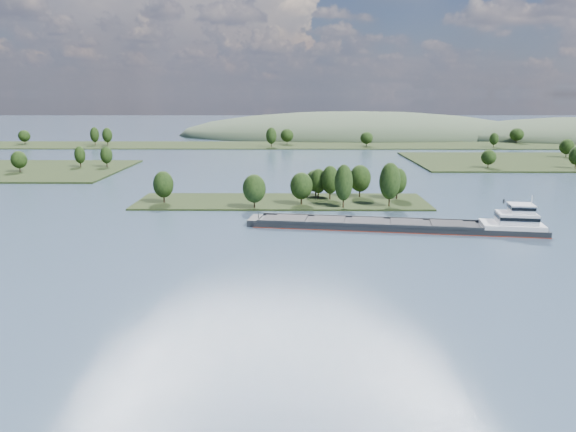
{
  "coord_description": "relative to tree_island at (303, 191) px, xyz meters",
  "views": [
    {
      "loc": [
        3.96,
        -11.35,
        36.72
      ],
      "look_at": [
        2.64,
        130.0,
        6.0
      ],
      "focal_mm": 35.0,
      "sensor_mm": 36.0,
      "label": 1
    }
  ],
  "objects": [
    {
      "name": "ground",
      "position": [
        -7.38,
        -58.95,
        -4.17
      ],
      "size": [
        1800.0,
        1800.0,
        0.0
      ],
      "primitive_type": "plane",
      "color": "#374A5F",
      "rests_on": "ground"
    },
    {
      "name": "tree_island",
      "position": [
        0.0,
        0.0,
        0.0
      ],
      "size": [
        100.0,
        31.54,
        15.72
      ],
      "color": "black",
      "rests_on": "ground"
    },
    {
      "name": "back_shoreline",
      "position": [
        1.92,
        220.85,
        -3.42
      ],
      "size": [
        900.0,
        60.0,
        14.9
      ],
      "color": "black",
      "rests_on": "ground"
    },
    {
      "name": "hill_west",
      "position": [
        52.62,
        321.05,
        -4.17
      ],
      "size": [
        320.0,
        160.0,
        44.0
      ],
      "primitive_type": "ellipsoid",
      "color": "#374630",
      "rests_on": "ground"
    },
    {
      "name": "cargo_barge",
      "position": [
        30.24,
        -38.59,
        -2.78
      ],
      "size": [
        81.94,
        21.77,
        11.01
      ],
      "color": "black",
      "rests_on": "ground"
    }
  ]
}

